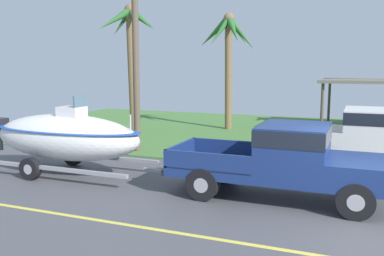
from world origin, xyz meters
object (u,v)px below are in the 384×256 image
(parked_pickup_background, at_px, (369,135))
(palm_tree_near_left, at_px, (228,43))
(pickup_truck_towing, at_px, (292,158))
(palm_tree_near_right, at_px, (131,39))
(utility_pole, at_px, (135,30))
(boat_on_trailer, at_px, (65,137))

(parked_pickup_background, xyz_separation_m, palm_tree_near_left, (-6.59, 5.87, 3.32))
(pickup_truck_towing, relative_size, palm_tree_near_right, 0.90)
(parked_pickup_background, relative_size, palm_tree_near_right, 0.92)
(palm_tree_near_right, distance_m, utility_pole, 4.12)
(utility_pole, bearing_deg, pickup_truck_towing, -30.12)
(pickup_truck_towing, bearing_deg, palm_tree_near_right, 139.99)
(palm_tree_near_left, distance_m, palm_tree_near_right, 4.80)
(utility_pole, bearing_deg, boat_on_trailer, -96.03)
(pickup_truck_towing, distance_m, parked_pickup_background, 4.69)
(parked_pickup_background, relative_size, utility_pole, 0.64)
(pickup_truck_towing, relative_size, boat_on_trailer, 0.87)
(boat_on_trailer, xyz_separation_m, palm_tree_near_left, (1.87, 10.22, 3.23))
(parked_pickup_background, distance_m, palm_tree_near_left, 9.43)
(boat_on_trailer, bearing_deg, palm_tree_near_right, 104.30)
(utility_pole, bearing_deg, palm_tree_near_left, 77.30)
(parked_pickup_background, xyz_separation_m, palm_tree_near_right, (-10.27, 2.79, 3.41))
(pickup_truck_towing, xyz_separation_m, palm_tree_near_left, (-4.82, 10.22, 3.34))
(palm_tree_near_right, xyz_separation_m, utility_pole, (2.20, -3.48, 0.08))
(palm_tree_near_left, distance_m, utility_pole, 6.73)
(parked_pickup_background, bearing_deg, palm_tree_near_left, 138.29)
(pickup_truck_towing, height_order, parked_pickup_background, parked_pickup_background)
(parked_pickup_background, relative_size, palm_tree_near_left, 0.96)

